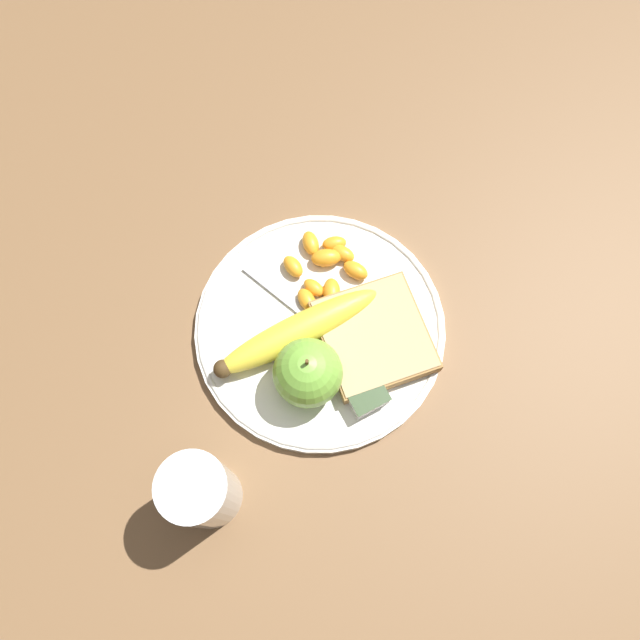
{
  "coord_description": "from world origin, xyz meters",
  "views": [
    {
      "loc": [
        -0.2,
        0.11,
        0.67
      ],
      "look_at": [
        0.0,
        0.0,
        0.03
      ],
      "focal_mm": 35.0,
      "sensor_mm": 36.0,
      "label": 1
    }
  ],
  "objects": [
    {
      "name": "ground_plane",
      "position": [
        0.0,
        0.0,
        0.0
      ],
      "size": [
        3.0,
        3.0,
        0.0
      ],
      "primitive_type": "plane",
      "color": "brown"
    },
    {
      "name": "plate",
      "position": [
        0.0,
        0.0,
        0.01
      ],
      "size": [
        0.28,
        0.28,
        0.01
      ],
      "color": "silver",
      "rests_on": "ground_plane"
    },
    {
      "name": "juice_glass",
      "position": [
        -0.11,
        0.19,
        0.05
      ],
      "size": [
        0.07,
        0.07,
        0.11
      ],
      "color": "silver",
      "rests_on": "ground_plane"
    },
    {
      "name": "apple",
      "position": [
        -0.05,
        0.04,
        0.05
      ],
      "size": [
        0.07,
        0.07,
        0.08
      ],
      "color": "#72B23D",
      "rests_on": "plate"
    },
    {
      "name": "banana",
      "position": [
        -0.0,
        0.03,
        0.03
      ],
      "size": [
        0.04,
        0.2,
        0.04
      ],
      "color": "yellow",
      "rests_on": "plate"
    },
    {
      "name": "bread_slice",
      "position": [
        -0.04,
        -0.04,
        0.02
      ],
      "size": [
        0.13,
        0.13,
        0.02
      ],
      "color": "olive",
      "rests_on": "plate"
    },
    {
      "name": "fork",
      "position": [
        0.01,
        0.0,
        0.01
      ],
      "size": [
        0.17,
        0.08,
        0.0
      ],
      "rotation": [
        0.0,
        0.0,
        9.81
      ],
      "color": "#B2B2B7",
      "rests_on": "plate"
    },
    {
      "name": "jam_packet",
      "position": [
        -0.09,
        -0.01,
        0.02
      ],
      "size": [
        0.05,
        0.04,
        0.02
      ],
      "color": "silver",
      "rests_on": "plate"
    },
    {
      "name": "orange_segment_0",
      "position": [
        0.08,
        -0.06,
        0.02
      ],
      "size": [
        0.03,
        0.03,
        0.02
      ],
      "color": "orange",
      "rests_on": "plate"
    },
    {
      "name": "orange_segment_1",
      "position": [
        0.04,
        -0.01,
        0.02
      ],
      "size": [
        0.03,
        0.03,
        0.01
      ],
      "color": "orange",
      "rests_on": "plate"
    },
    {
      "name": "orange_segment_2",
      "position": [
        0.03,
        -0.0,
        0.02
      ],
      "size": [
        0.03,
        0.02,
        0.02
      ],
      "color": "orange",
      "rests_on": "plate"
    },
    {
      "name": "orange_segment_3",
      "position": [
        0.08,
        -0.01,
        0.02
      ],
      "size": [
        0.03,
        0.02,
        0.02
      ],
      "color": "orange",
      "rests_on": "plate"
    },
    {
      "name": "orange_segment_4",
      "position": [
        0.07,
        -0.04,
        0.02
      ],
      "size": [
        0.03,
        0.04,
        0.02
      ],
      "color": "orange",
      "rests_on": "plate"
    },
    {
      "name": "orange_segment_5",
      "position": [
        0.06,
        -0.06,
        0.02
      ],
      "size": [
        0.03,
        0.03,
        0.02
      ],
      "color": "orange",
      "rests_on": "plate"
    },
    {
      "name": "orange_segment_6",
      "position": [
        0.09,
        -0.04,
        0.02
      ],
      "size": [
        0.03,
        0.02,
        0.02
      ],
      "color": "orange",
      "rests_on": "plate"
    },
    {
      "name": "orange_segment_7",
      "position": [
        0.04,
        -0.07,
        0.02
      ],
      "size": [
        0.04,
        0.03,
        0.02
      ],
      "color": "orange",
      "rests_on": "plate"
    },
    {
      "name": "orange_segment_8",
      "position": [
        0.03,
        -0.03,
        0.02
      ],
      "size": [
        0.04,
        0.03,
        0.02
      ],
      "color": "orange",
      "rests_on": "plate"
    }
  ]
}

